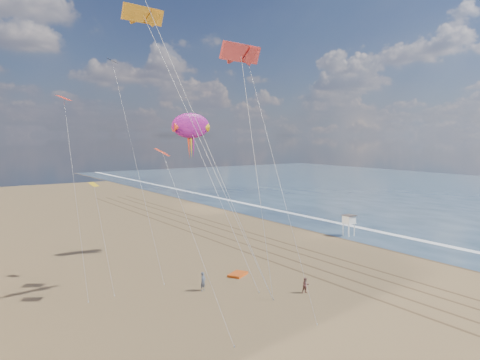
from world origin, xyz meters
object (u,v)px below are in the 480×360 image
(grounded_kite, at_px, (238,274))
(kite_flyer_b, at_px, (306,285))
(lifeguard_stand, at_px, (349,220))
(show_kite, at_px, (191,126))
(kite_flyer_a, at_px, (203,281))

(grounded_kite, bearing_deg, kite_flyer_b, -104.68)
(lifeguard_stand, xyz_separation_m, grounded_kite, (-24.73, -7.27, -2.27))
(show_kite, bearing_deg, kite_flyer_b, -85.22)
(grounded_kite, height_order, show_kite, show_kite)
(show_kite, relative_size, kite_flyer_b, 15.35)
(lifeguard_stand, height_order, show_kite, show_kite)
(show_kite, xyz_separation_m, kite_flyer_a, (-6.04, -13.43, -15.09))
(show_kite, xyz_separation_m, kite_flyer_b, (1.63, -19.48, -15.26))
(kite_flyer_a, distance_m, kite_flyer_b, 9.76)
(grounded_kite, height_order, kite_flyer_b, kite_flyer_b)
(grounded_kite, distance_m, kite_flyer_a, 5.92)
(lifeguard_stand, height_order, kite_flyer_b, lifeguard_stand)
(show_kite, bearing_deg, grounded_kite, -92.95)
(show_kite, distance_m, kite_flyer_b, 24.79)
(grounded_kite, bearing_deg, lifeguard_stand, -13.40)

